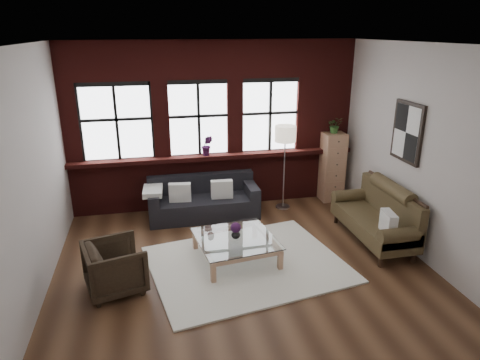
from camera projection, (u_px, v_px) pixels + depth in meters
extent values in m
plane|color=#402617|center=(242.00, 265.00, 6.48)|extent=(5.50, 5.50, 0.00)
plane|color=white|center=(242.00, 44.00, 5.41)|extent=(5.50, 5.50, 0.00)
plane|color=#BAB2AD|center=(214.00, 126.00, 8.25)|extent=(5.50, 0.00, 5.50)
plane|color=#BAB2AD|center=(306.00, 250.00, 3.65)|extent=(5.50, 0.00, 5.50)
plane|color=#BAB2AD|center=(30.00, 178.00, 5.40)|extent=(0.00, 5.00, 5.00)
plane|color=#BAB2AD|center=(418.00, 153.00, 6.50)|extent=(0.00, 5.00, 5.00)
cube|color=#471310|center=(216.00, 156.00, 8.30)|extent=(5.50, 0.30, 0.08)
cube|color=white|center=(247.00, 264.00, 6.47)|extent=(3.13, 2.64, 0.03)
cube|color=silver|center=(180.00, 192.00, 7.80)|extent=(0.41, 0.18, 0.34)
cube|color=silver|center=(222.00, 189.00, 7.96)|extent=(0.41, 0.16, 0.34)
cube|color=silver|center=(388.00, 223.00, 6.49)|extent=(0.20, 0.40, 0.34)
imported|color=black|center=(115.00, 267.00, 5.76)|extent=(0.93, 0.91, 0.69)
imported|color=#B2B2B2|center=(236.00, 234.00, 6.48)|extent=(0.18, 0.18, 0.14)
sphere|color=#4B1B51|center=(236.00, 228.00, 6.44)|extent=(0.16, 0.16, 0.16)
cube|color=tan|center=(332.00, 167.00, 8.76)|extent=(0.43, 0.43, 1.41)
imported|color=#2D5923|center=(335.00, 125.00, 8.47)|extent=(0.33, 0.30, 0.32)
imported|color=#4B1B51|center=(207.00, 145.00, 8.16)|extent=(0.25, 0.22, 0.39)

